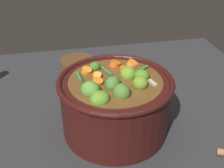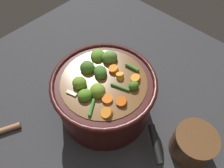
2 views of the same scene
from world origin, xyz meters
name	(u,v)px [view 1 (image 1 of 2)]	position (x,y,z in m)	size (l,w,h in m)	color
ground_plane	(115,128)	(0.00, 0.00, 0.00)	(1.10, 1.10, 0.00)	#2D2D30
cooking_pot	(115,103)	(0.00, 0.00, 0.08)	(0.29, 0.29, 0.18)	#38110F
small_saucepan	(79,71)	(-0.26, -0.07, 0.04)	(0.17, 0.18, 0.09)	brown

